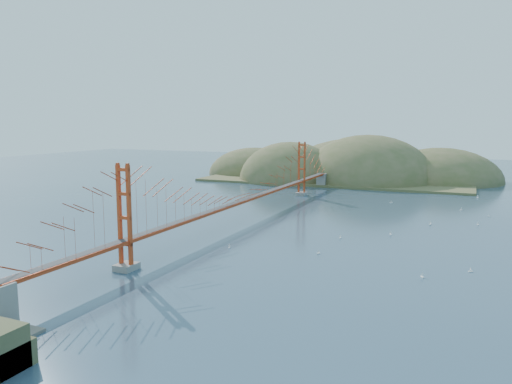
% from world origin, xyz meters
% --- Properties ---
extents(ground, '(320.00, 320.00, 0.00)m').
position_xyz_m(ground, '(0.00, 0.00, 0.00)').
color(ground, '#2C4359').
rests_on(ground, ground).
extents(bridge, '(2.20, 94.40, 12.00)m').
position_xyz_m(bridge, '(0.00, 0.18, 7.01)').
color(bridge, gray).
rests_on(bridge, ground).
extents(far_headlands, '(84.00, 58.00, 25.00)m').
position_xyz_m(far_headlands, '(2.21, 68.52, 0.00)').
color(far_headlands, olive).
rests_on(far_headlands, ground).
extents(sailboat_10, '(0.45, 0.49, 0.56)m').
position_xyz_m(sailboat_10, '(6.02, -16.99, 0.13)').
color(sailboat_10, white).
rests_on(sailboat_10, ground).
extents(sailboat_14, '(0.55, 0.55, 0.59)m').
position_xyz_m(sailboat_14, '(17.32, -15.16, 0.14)').
color(sailboat_14, white).
rests_on(sailboat_14, ground).
extents(sailboat_1, '(0.53, 0.57, 0.65)m').
position_xyz_m(sailboat_1, '(23.80, -1.11, 0.15)').
color(sailboat_1, white).
rests_on(sailboat_1, ground).
extents(sailboat_4, '(0.60, 0.64, 0.71)m').
position_xyz_m(sailboat_4, '(28.41, 8.45, 0.16)').
color(sailboat_4, white).
rests_on(sailboat_4, ground).
extents(sailboat_7, '(0.51, 0.44, 0.58)m').
position_xyz_m(sailboat_7, '(36.94, 19.40, 0.14)').
color(sailboat_7, white).
rests_on(sailboat_7, ground).
extents(sailboat_15, '(0.52, 0.57, 0.64)m').
position_xyz_m(sailboat_15, '(35.29, 42.00, 0.15)').
color(sailboat_15, white).
rests_on(sailboat_15, ground).
extents(sailboat_8, '(0.56, 0.51, 0.64)m').
position_xyz_m(sailboat_8, '(32.50, 23.95, 0.15)').
color(sailboat_8, white).
rests_on(sailboat_8, ground).
extents(sailboat_13, '(0.51, 0.51, 0.57)m').
position_xyz_m(sailboat_13, '(34.44, -15.75, 0.14)').
color(sailboat_13, white).
rests_on(sailboat_13, ground).
extents(sailboat_12, '(0.54, 0.50, 0.61)m').
position_xyz_m(sailboat_12, '(19.51, 27.69, 0.14)').
color(sailboat_12, white).
rests_on(sailboat_12, ground).
extents(sailboat_9, '(0.48, 0.56, 0.65)m').
position_xyz_m(sailboat_9, '(35.24, 11.03, 0.15)').
color(sailboat_9, white).
rests_on(sailboat_9, ground).
extents(sailboat_6, '(0.62, 0.62, 0.67)m').
position_xyz_m(sailboat_6, '(29.86, -19.82, 0.15)').
color(sailboat_6, white).
rests_on(sailboat_6, ground).
extents(sailboat_0, '(0.47, 0.53, 0.60)m').
position_xyz_m(sailboat_0, '(17.73, -6.06, 0.14)').
color(sailboat_0, white).
rests_on(sailboat_0, ground).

